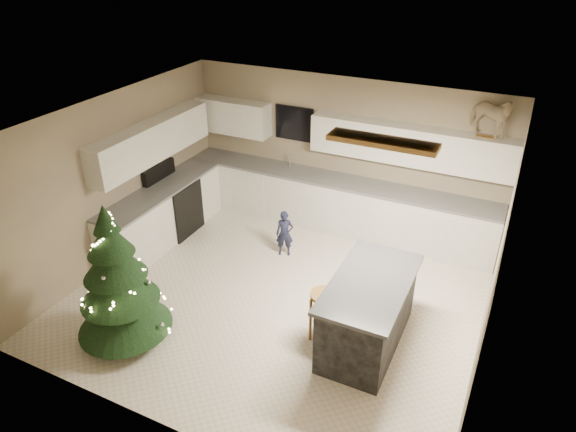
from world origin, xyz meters
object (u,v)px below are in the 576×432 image
at_px(island, 368,312).
at_px(toddler, 285,234).
at_px(rocking_horse, 489,116).
at_px(christmas_tree, 118,287).
at_px(bar_stool, 324,305).

distance_m(island, toddler, 2.29).
bearing_deg(island, rocking_horse, 73.57).
relative_size(island, toddler, 2.21).
bearing_deg(toddler, island, -59.82).
relative_size(christmas_tree, rocking_horse, 2.52).
height_order(island, bar_stool, island).
xyz_separation_m(bar_stool, christmas_tree, (-2.28, -1.11, 0.28)).
xyz_separation_m(island, christmas_tree, (-2.81, -1.25, 0.32)).
bearing_deg(toddler, bar_stool, -72.35).
relative_size(bar_stool, christmas_tree, 0.35).
bearing_deg(toddler, rocking_horse, 3.53).
bearing_deg(rocking_horse, christmas_tree, 160.81).
xyz_separation_m(toddler, rocking_horse, (2.61, 1.29, 1.93)).
height_order(island, rocking_horse, rocking_horse).
distance_m(christmas_tree, rocking_horse, 5.54).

